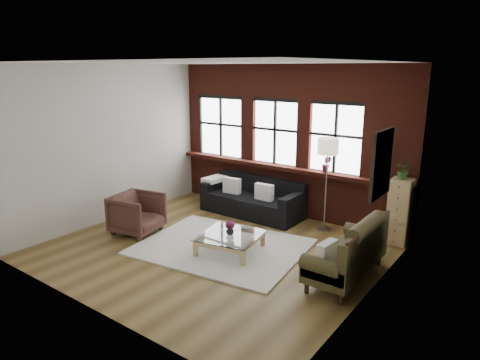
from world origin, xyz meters
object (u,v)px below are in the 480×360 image
Objects in this scene: vase at (230,231)px; drawer_chest at (400,212)px; armchair at (137,214)px; coffee_table at (230,244)px; dark_sofa at (252,196)px; floor_lamp at (326,181)px; vintage_settee at (347,249)px.

vase is 3.09m from drawer_chest.
armchair is at bearing -170.63° from vase.
drawer_chest is (2.22, 2.13, 0.45)m from coffee_table.
floor_lamp is at bearing 2.91° from dark_sofa.
coffee_table is 3.11m from drawer_chest.
floor_lamp is at bearing -172.83° from drawer_chest.
vase is (0.83, -1.87, -0.01)m from dark_sofa.
drawer_chest is 1.44m from floor_lamp.
floor_lamp reaches higher than armchair.
armchair reaches higher than coffee_table.
drawer_chest is at bearing 43.74° from coffee_table.
armchair is 2.04m from vase.
armchair is 4.91m from drawer_chest.
vintage_settee is (2.82, -1.58, 0.06)m from dark_sofa.
floor_lamp is at bearing -62.45° from armchair.
armchair is 0.70× the size of drawer_chest.
dark_sofa is 2.25× the size of coffee_table.
dark_sofa is 2.05m from vase.
armchair is 2.06m from coffee_table.
drawer_chest reaches higher than vintage_settee.
dark_sofa is at bearing -177.09° from floor_lamp.
coffee_table is 0.50× the size of floor_lamp.
vase is (2.02, 0.33, 0.01)m from armchair.
drawer_chest is (2.22, 2.13, 0.21)m from vase.
coffee_table is (-1.99, -0.29, -0.31)m from vintage_settee.
coffee_table is (0.83, -1.87, -0.25)m from dark_sofa.
vintage_settee is 1.76× the size of coffee_table.
coffee_table is at bearing -171.60° from vintage_settee.
drawer_chest reaches higher than armchair.
drawer_chest is (4.24, 2.46, 0.22)m from armchair.
armchair is (-4.01, -0.63, -0.08)m from vintage_settee.
armchair reaches higher than vase.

